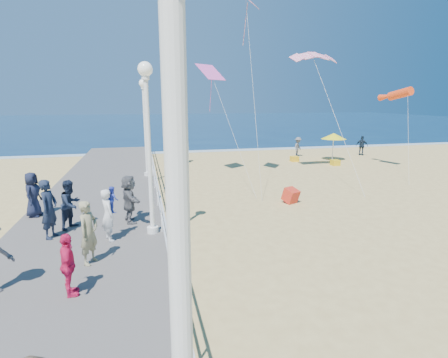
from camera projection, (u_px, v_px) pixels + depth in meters
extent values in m
plane|color=#D4B96F|center=(304.00, 230.00, 12.65)|extent=(160.00, 160.00, 0.00)
cube|color=#0C2648|center=(168.00, 122.00, 74.37)|extent=(160.00, 90.00, 0.05)
cube|color=white|center=(205.00, 151.00, 32.11)|extent=(160.00, 1.20, 0.04)
cube|color=slate|center=(83.00, 244.00, 10.93)|extent=(5.00, 44.00, 0.40)
cube|color=white|center=(161.00, 201.00, 11.20)|extent=(0.05, 42.00, 0.06)
cube|color=white|center=(162.00, 216.00, 11.31)|extent=(0.05, 42.00, 0.04)
cylinder|color=white|center=(153.00, 230.00, 11.35)|extent=(0.36, 0.36, 0.20)
cylinder|color=white|center=(149.00, 158.00, 10.83)|extent=(0.14, 0.14, 4.70)
sphere|color=white|center=(145.00, 69.00, 10.24)|extent=(0.44, 0.44, 0.44)
cylinder|color=white|center=(147.00, 174.00, 19.89)|extent=(0.36, 0.36, 0.20)
cylinder|color=white|center=(145.00, 133.00, 19.37)|extent=(0.14, 0.14, 4.70)
sphere|color=white|center=(143.00, 83.00, 18.79)|extent=(0.44, 0.44, 0.44)
imported|color=silver|center=(108.00, 215.00, 10.58)|extent=(0.59, 0.69, 1.61)
imported|color=blue|center=(112.00, 199.00, 10.66)|extent=(0.44, 0.48, 0.81)
imported|color=#182135|center=(49.00, 209.00, 10.76)|extent=(0.61, 0.77, 1.86)
imported|color=#DF1B54|center=(68.00, 265.00, 7.56)|extent=(0.48, 0.88, 1.43)
imported|color=#161C32|center=(33.00, 195.00, 12.80)|extent=(0.68, 0.90, 1.66)
imported|color=#5C5D61|center=(129.00, 199.00, 12.16)|extent=(0.79, 1.64, 1.69)
imported|color=gray|center=(89.00, 233.00, 9.06)|extent=(0.66, 0.74, 1.70)
imported|color=#182135|center=(71.00, 204.00, 11.62)|extent=(0.94, 1.01, 1.65)
imported|color=#5C5D61|center=(298.00, 147.00, 28.88)|extent=(1.17, 1.19, 1.65)
imported|color=#172433|center=(362.00, 146.00, 29.66)|extent=(0.97, 0.98, 1.66)
imported|color=#85775B|center=(185.00, 151.00, 26.11)|extent=(0.78, 0.97, 1.74)
cube|color=red|center=(291.00, 197.00, 15.94)|extent=(0.80, 0.88, 0.74)
cylinder|color=white|center=(333.00, 149.00, 27.03)|extent=(0.05, 0.05, 1.80)
cone|color=yellow|center=(334.00, 136.00, 26.81)|extent=(1.90, 1.90, 0.45)
cube|color=yellow|center=(294.00, 159.00, 26.83)|extent=(0.55, 0.55, 0.40)
cube|color=gold|center=(335.00, 163.00, 25.22)|extent=(0.55, 0.55, 0.40)
cylinder|color=#FF4315|center=(400.00, 94.00, 22.45)|extent=(1.02, 2.74, 1.09)
cube|color=#EB56BD|center=(211.00, 72.00, 20.28)|extent=(1.83, 1.74, 0.94)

